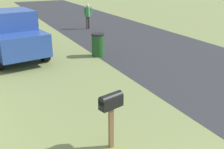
% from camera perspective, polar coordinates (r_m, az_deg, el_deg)
% --- Properties ---
extents(road_asphalt, '(60.00, 6.37, 0.01)m').
position_cam_1_polar(road_asphalt, '(11.21, 19.91, 0.73)').
color(road_asphalt, '#2D2D30').
rests_on(road_asphalt, ground).
extents(mailbox, '(0.32, 0.55, 1.27)m').
position_cam_1_polar(mailbox, '(5.65, -0.20, -6.30)').
color(mailbox, brown).
rests_on(mailbox, ground).
extents(pickup_truck, '(5.61, 2.76, 2.09)m').
position_cam_1_polar(pickup_truck, '(12.98, -20.71, 8.30)').
color(pickup_truck, '#284793').
rests_on(pickup_truck, ground).
extents(trash_bin, '(0.58, 0.58, 1.03)m').
position_cam_1_polar(trash_bin, '(12.33, -2.94, 6.20)').
color(trash_bin, '#1E4C1E').
rests_on(trash_bin, ground).
extents(pedestrian, '(0.30, 0.57, 1.63)m').
position_cam_1_polar(pedestrian, '(18.49, -5.06, 12.31)').
color(pedestrian, '#4C4238').
rests_on(pedestrian, ground).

